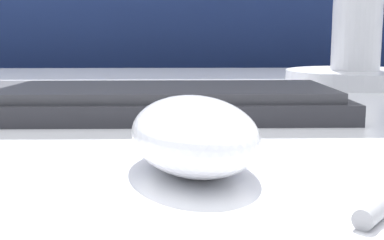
{
  "coord_description": "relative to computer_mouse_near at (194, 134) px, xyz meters",
  "views": [
    {
      "loc": [
        -0.07,
        -0.45,
        0.85
      ],
      "look_at": [
        -0.06,
        -0.15,
        0.8
      ],
      "focal_mm": 50.0,
      "sensor_mm": 36.0,
      "label": 1
    }
  ],
  "objects": [
    {
      "name": "partition_panel",
      "position": [
        0.06,
        0.89,
        -0.1
      ],
      "size": [
        5.0,
        0.03,
        1.39
      ],
      "color": "navy",
      "rests_on": "ground_plane"
    },
    {
      "name": "computer_mouse_near",
      "position": [
        0.0,
        0.0,
        0.0
      ],
      "size": [
        0.08,
        0.11,
        0.04
      ],
      "rotation": [
        0.0,
        0.0,
        0.19
      ],
      "color": "white",
      "rests_on": "desk"
    },
    {
      "name": "keyboard",
      "position": [
        -0.06,
        0.18,
        -0.01
      ],
      "size": [
        0.37,
        0.13,
        0.02
      ],
      "rotation": [
        0.0,
        0.0,
        -0.0
      ],
      "color": "#28282D",
      "rests_on": "desk"
    }
  ]
}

